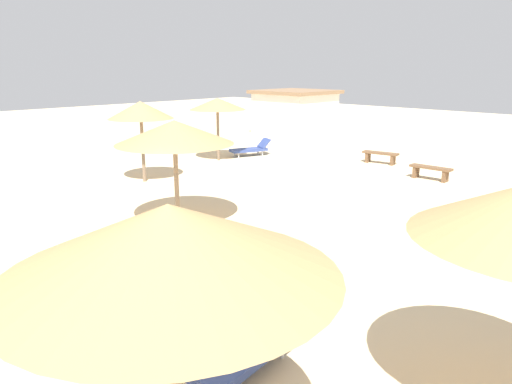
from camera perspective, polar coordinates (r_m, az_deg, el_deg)
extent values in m
plane|color=beige|center=(9.79, -12.52, -10.02)|extent=(80.00, 80.00, 0.00)
cone|color=tan|center=(4.02, -10.15, -5.63)|extent=(2.86, 2.86, 0.62)
cylinder|color=#75604C|center=(21.25, -4.48, 6.80)|extent=(0.12, 0.12, 2.30)
cone|color=tan|center=(21.12, -4.55, 10.28)|extent=(2.41, 2.41, 0.50)
cylinder|color=#75604C|center=(12.59, -9.31, 1.04)|extent=(0.12, 0.12, 2.22)
cone|color=tan|center=(12.35, -9.56, 6.95)|extent=(2.98, 2.98, 0.59)
cylinder|color=#75604C|center=(17.65, -13.14, 4.93)|extent=(0.12, 0.12, 2.34)
cone|color=tan|center=(17.48, -13.40, 9.36)|extent=(2.27, 2.27, 0.60)
cube|color=#33478C|center=(6.86, -1.51, -18.47)|extent=(0.83, 1.76, 0.12)
cube|color=#33478C|center=(7.30, 2.57, -14.27)|extent=(0.69, 0.56, 0.39)
cylinder|color=silver|center=(7.47, 0.17, -17.02)|extent=(0.06, 0.06, 0.22)
cylinder|color=silver|center=(7.25, 3.07, -18.11)|extent=(0.06, 0.06, 0.22)
cylinder|color=silver|center=(6.71, -6.52, -21.18)|extent=(0.06, 0.06, 0.22)
cylinder|color=silver|center=(9.16, -26.70, -12.37)|extent=(0.06, 0.06, 0.22)
cylinder|color=silver|center=(9.56, -26.84, -11.25)|extent=(0.06, 0.06, 0.22)
cube|color=#33478C|center=(22.35, -0.89, 4.97)|extent=(1.17, 1.82, 0.12)
cube|color=#33478C|center=(22.66, 0.95, 5.77)|extent=(0.75, 0.62, 0.45)
cylinder|color=silver|center=(22.83, 0.24, 4.75)|extent=(0.06, 0.06, 0.22)
cylinder|color=silver|center=(22.44, 0.75, 4.57)|extent=(0.06, 0.06, 0.22)
cylinder|color=silver|center=(22.32, -2.52, 4.51)|extent=(0.06, 0.06, 0.22)
cylinder|color=silver|center=(21.93, -2.05, 4.33)|extent=(0.06, 0.06, 0.22)
cube|color=brown|center=(21.20, 14.41, 4.45)|extent=(1.55, 0.64, 0.08)
cube|color=brown|center=(21.44, 12.99, 3.98)|extent=(0.18, 0.37, 0.41)
cube|color=brown|center=(21.06, 15.77, 3.62)|extent=(0.18, 0.37, 0.41)
cube|color=brown|center=(18.69, 19.84, 2.72)|extent=(1.51, 0.43, 0.08)
cube|color=brown|center=(18.95, 18.26, 2.25)|extent=(0.13, 0.36, 0.41)
cube|color=brown|center=(18.54, 21.33, 1.71)|extent=(0.13, 0.36, 0.41)
cube|color=white|center=(29.38, 4.61, 9.08)|extent=(3.69, 3.70, 2.43)
cube|color=#8C6B4C|center=(29.29, 4.66, 11.64)|extent=(4.09, 4.10, 0.20)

